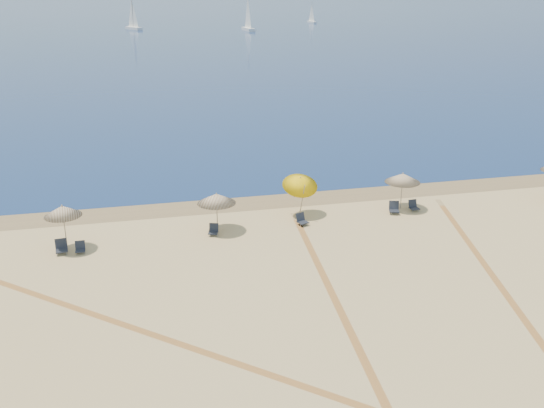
# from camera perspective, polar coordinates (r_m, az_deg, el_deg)

# --- Properties ---
(ocean) EXTENTS (500.00, 500.00, 0.00)m
(ocean) POSITION_cam_1_polar(r_m,az_deg,el_deg) (236.95, -11.54, 17.07)
(ocean) COLOR #0C2151
(ocean) RESTS_ON ground
(wet_sand) EXTENTS (500.00, 500.00, 0.00)m
(wet_sand) POSITION_cam_1_polar(r_m,az_deg,el_deg) (38.61, -1.31, 0.25)
(wet_sand) COLOR olive
(wet_sand) RESTS_ON ground
(umbrella_1) EXTENTS (1.93, 1.93, 2.51)m
(umbrella_1) POSITION_cam_1_polar(r_m,az_deg,el_deg) (32.94, -19.21, -0.62)
(umbrella_1) COLOR gray
(umbrella_1) RESTS_ON ground
(umbrella_2) EXTENTS (2.16, 2.16, 2.27)m
(umbrella_2) POSITION_cam_1_polar(r_m,az_deg,el_deg) (33.65, -5.27, 0.52)
(umbrella_2) COLOR gray
(umbrella_2) RESTS_ON ground
(umbrella_3) EXTENTS (2.11, 2.15, 2.81)m
(umbrella_3) POSITION_cam_1_polar(r_m,az_deg,el_deg) (35.68, 2.71, 2.08)
(umbrella_3) COLOR gray
(umbrella_3) RESTS_ON ground
(umbrella_4) EXTENTS (2.17, 2.17, 2.33)m
(umbrella_4) POSITION_cam_1_polar(r_m,az_deg,el_deg) (37.66, 12.26, 2.43)
(umbrella_4) COLOR gray
(umbrella_4) RESTS_ON ground
(chair_2) EXTENTS (0.67, 0.76, 0.72)m
(chair_2) POSITION_cam_1_polar(r_m,az_deg,el_deg) (33.27, -19.30, -3.87)
(chair_2) COLOR black
(chair_2) RESTS_ON ground
(chair_3) EXTENTS (0.51, 0.59, 0.60)m
(chair_3) POSITION_cam_1_polar(r_m,az_deg,el_deg) (33.02, -17.69, -3.97)
(chair_3) COLOR black
(chair_3) RESTS_ON ground
(chair_4) EXTENTS (0.67, 0.73, 0.62)m
(chair_4) POSITION_cam_1_polar(r_m,az_deg,el_deg) (33.73, -5.56, -2.48)
(chair_4) COLOR black
(chair_4) RESTS_ON ground
(chair_5) EXTENTS (0.74, 0.80, 0.67)m
(chair_5) POSITION_cam_1_polar(r_m,az_deg,el_deg) (34.98, 2.83, -1.50)
(chair_5) COLOR black
(chair_5) RESTS_ON ground
(chair_6) EXTENTS (0.78, 0.84, 0.72)m
(chair_6) POSITION_cam_1_polar(r_m,az_deg,el_deg) (37.36, 11.47, -0.38)
(chair_6) COLOR black
(chair_6) RESTS_ON ground
(chair_7) EXTENTS (0.58, 0.67, 0.65)m
(chair_7) POSITION_cam_1_polar(r_m,az_deg,el_deg) (38.05, 13.24, -0.19)
(chair_7) COLOR black
(chair_7) RESTS_ON ground
(sailboat_1) EXTENTS (2.54, 7.11, 10.36)m
(sailboat_1) POSITION_cam_1_polar(r_m,az_deg,el_deg) (166.86, -2.28, 17.15)
(sailboat_1) COLOR white
(sailboat_1) RESTS_ON ocean
(sailboat_2) EXTENTS (4.63, 6.24, 9.40)m
(sailboat_2) POSITION_cam_1_polar(r_m,az_deg,el_deg) (174.38, -13.02, 16.72)
(sailboat_2) COLOR white
(sailboat_2) RESTS_ON ocean
(sailboat_3) EXTENTS (2.13, 4.45, 6.43)m
(sailboat_3) POSITION_cam_1_polar(r_m,az_deg,el_deg) (196.14, 3.78, 17.30)
(sailboat_3) COLOR white
(sailboat_3) RESTS_ON ocean
(tire_tracks) EXTENTS (52.18, 40.26, 0.00)m
(tire_tracks) POSITION_cam_1_polar(r_m,az_deg,el_deg) (24.99, 7.42, -12.19)
(tire_tracks) COLOR tan
(tire_tracks) RESTS_ON ground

